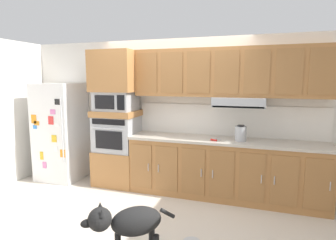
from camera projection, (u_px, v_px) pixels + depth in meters
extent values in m
plane|color=beige|center=(153.00, 209.00, 4.00)|extent=(9.60, 9.60, 0.00)
cube|color=silver|center=(175.00, 113.00, 4.87)|extent=(6.20, 0.12, 2.50)
cube|color=white|center=(61.00, 131.00, 5.16)|extent=(0.76, 0.70, 1.76)
cylinder|color=silver|center=(62.00, 130.00, 4.70)|extent=(0.02, 0.02, 1.10)
cube|color=white|center=(56.00, 149.00, 4.81)|extent=(0.07, 0.01, 0.10)
cube|color=#337FDB|center=(35.00, 127.00, 4.89)|extent=(0.08, 0.01, 0.07)
cube|color=pink|center=(45.00, 165.00, 4.94)|extent=(0.08, 0.01, 0.11)
cube|color=orange|center=(63.00, 153.00, 4.78)|extent=(0.10, 0.01, 0.13)
cube|color=gold|center=(42.00, 156.00, 4.93)|extent=(0.07, 0.01, 0.14)
cube|color=pink|center=(53.00, 112.00, 4.73)|extent=(0.10, 0.01, 0.08)
cube|color=gold|center=(54.00, 139.00, 4.79)|extent=(0.10, 0.01, 0.12)
cube|color=red|center=(51.00, 120.00, 4.76)|extent=(0.11, 0.01, 0.14)
cube|color=black|center=(58.00, 102.00, 4.67)|extent=(0.11, 0.01, 0.10)
cube|color=orange|center=(37.00, 123.00, 4.87)|extent=(0.11, 0.01, 0.07)
cube|color=orange|center=(34.00, 119.00, 4.88)|extent=(0.11, 0.01, 0.15)
cube|color=white|center=(57.00, 125.00, 4.74)|extent=(0.08, 0.01, 0.06)
cube|color=#A8703D|center=(118.00, 167.00, 4.96)|extent=(0.74, 0.62, 0.60)
cube|color=#A8AAAF|center=(117.00, 133.00, 4.88)|extent=(0.70, 0.58, 0.60)
cube|color=black|center=(109.00, 140.00, 4.61)|extent=(0.49, 0.01, 0.30)
cube|color=black|center=(108.00, 122.00, 4.56)|extent=(0.59, 0.01, 0.09)
cylinder|color=#A8AAAF|center=(107.00, 129.00, 4.56)|extent=(0.56, 0.02, 0.02)
cube|color=#A8703D|center=(117.00, 113.00, 4.83)|extent=(0.74, 0.62, 0.10)
cube|color=#A8AAAF|center=(116.00, 101.00, 4.80)|extent=(0.64, 0.53, 0.32)
cube|color=black|center=(104.00, 102.00, 4.56)|extent=(0.35, 0.01, 0.22)
cube|color=black|center=(121.00, 103.00, 4.47)|extent=(0.13, 0.01, 0.24)
cube|color=#A8703D|center=(116.00, 71.00, 4.73)|extent=(0.74, 0.62, 0.68)
cube|color=#A8703D|center=(224.00, 169.00, 4.36)|extent=(2.96, 0.60, 0.88)
cube|color=#9A6738|center=(141.00, 166.00, 4.47)|extent=(0.36, 0.01, 0.70)
cylinder|color=#BCBCC1|center=(148.00, 167.00, 4.42)|extent=(0.01, 0.01, 0.12)
cube|color=#9A6738|center=(166.00, 169.00, 4.34)|extent=(0.36, 0.01, 0.70)
cylinder|color=#BCBCC1|center=(158.00, 168.00, 4.36)|extent=(0.01, 0.01, 0.12)
cube|color=#9A6738|center=(193.00, 172.00, 4.21)|extent=(0.36, 0.01, 0.70)
cylinder|color=#BCBCC1|center=(201.00, 173.00, 4.15)|extent=(0.01, 0.01, 0.12)
cube|color=#9A6738|center=(221.00, 175.00, 4.07)|extent=(0.36, 0.01, 0.70)
cylinder|color=#BCBCC1|center=(213.00, 174.00, 4.10)|extent=(0.01, 0.01, 0.12)
cube|color=#9A6738|center=(252.00, 178.00, 3.94)|extent=(0.36, 0.01, 0.70)
cylinder|color=#BCBCC1|center=(261.00, 179.00, 3.89)|extent=(0.01, 0.01, 0.12)
cube|color=#9A6738|center=(284.00, 181.00, 3.81)|extent=(0.36, 0.01, 0.70)
cylinder|color=#BCBCC1|center=(274.00, 180.00, 3.84)|extent=(0.01, 0.01, 0.12)
cube|color=#9A6738|center=(319.00, 185.00, 3.68)|extent=(0.36, 0.01, 0.70)
cylinder|color=#BCBCC1|center=(330.00, 186.00, 3.63)|extent=(0.01, 0.01, 0.12)
cube|color=#BCB2A3|center=(225.00, 140.00, 4.30)|extent=(3.00, 0.64, 0.04)
cube|color=white|center=(228.00, 120.00, 4.53)|extent=(3.00, 0.02, 0.50)
cube|color=#A8703D|center=(228.00, 73.00, 4.28)|extent=(2.96, 0.34, 0.74)
cube|color=#A8AAAF|center=(239.00, 102.00, 4.21)|extent=(0.76, 0.48, 0.14)
cube|color=black|center=(238.00, 107.00, 4.02)|extent=(0.72, 0.04, 0.02)
cube|color=#9A6738|center=(147.00, 73.00, 4.51)|extent=(0.36, 0.01, 0.63)
cube|color=#9A6738|center=(172.00, 73.00, 4.37)|extent=(0.36, 0.01, 0.63)
cube|color=#9A6738|center=(198.00, 72.00, 4.24)|extent=(0.36, 0.01, 0.63)
cube|color=#9A6738|center=(227.00, 72.00, 4.11)|extent=(0.36, 0.01, 0.63)
cube|color=#9A6738|center=(257.00, 72.00, 3.98)|extent=(0.36, 0.01, 0.63)
cube|color=#9A6738|center=(289.00, 72.00, 3.85)|extent=(0.36, 0.01, 0.63)
cube|color=#9A6738|center=(324.00, 71.00, 3.72)|extent=(0.36, 0.01, 0.63)
cylinder|color=red|center=(214.00, 140.00, 4.17)|extent=(0.10, 0.07, 0.03)
cylinder|color=silver|center=(218.00, 139.00, 4.25)|extent=(0.11, 0.06, 0.01)
cylinder|color=#A8AAAF|center=(241.00, 134.00, 4.16)|extent=(0.17, 0.17, 0.22)
cylinder|color=black|center=(241.00, 126.00, 4.15)|extent=(0.10, 0.10, 0.02)
ellipsoid|color=black|center=(136.00, 221.00, 2.82)|extent=(0.58, 0.54, 0.29)
sphere|color=black|center=(100.00, 219.00, 2.70)|extent=(0.23, 0.23, 0.23)
ellipsoid|color=black|center=(87.00, 223.00, 2.66)|extent=(0.16, 0.15, 0.08)
cone|color=black|center=(102.00, 213.00, 2.61)|extent=(0.06, 0.06, 0.07)
cone|color=black|center=(100.00, 206.00, 2.76)|extent=(0.06, 0.06, 0.07)
cylinder|color=black|center=(167.00, 213.00, 2.93)|extent=(0.16, 0.13, 0.13)
cylinder|color=black|center=(152.00, 239.00, 3.00)|extent=(0.06, 0.06, 0.27)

